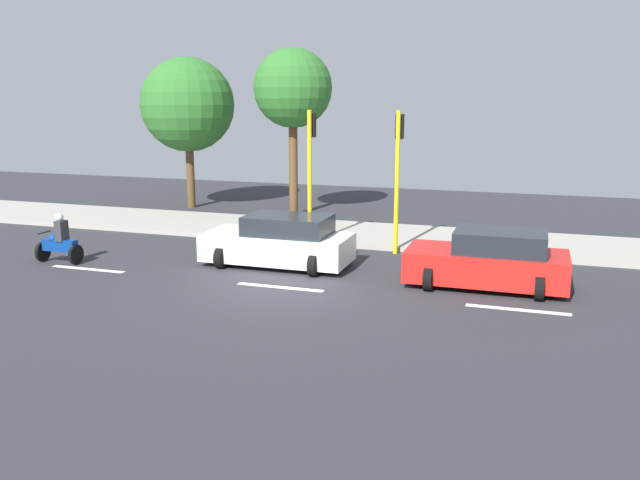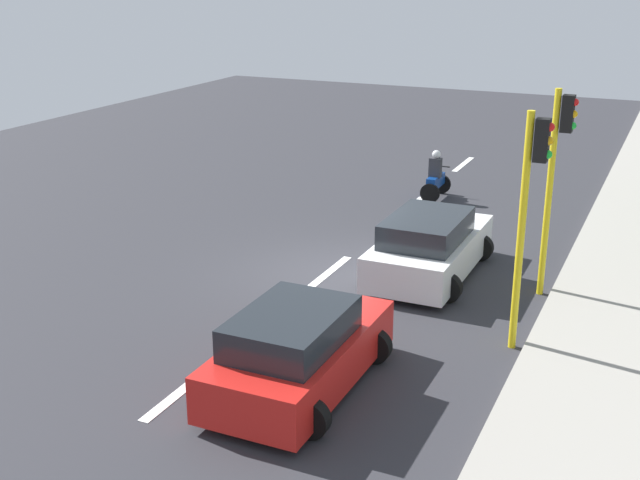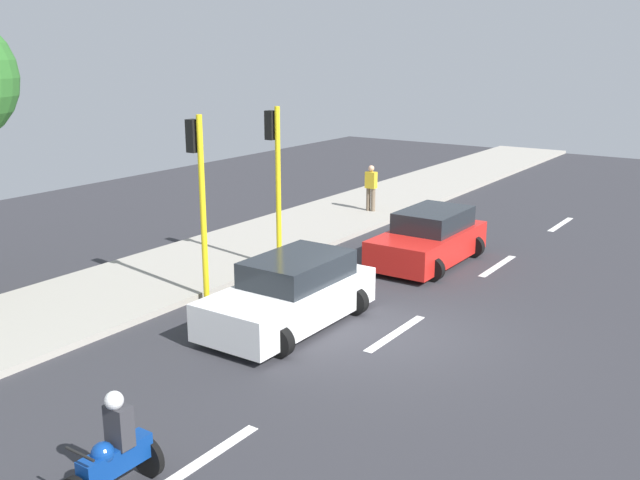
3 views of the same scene
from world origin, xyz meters
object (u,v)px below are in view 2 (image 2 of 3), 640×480
object	(u,v)px
motorcycle	(436,178)
traffic_light_midblock	(556,164)
car_red	(298,351)
traffic_light_corner	(529,199)
car_white	(429,246)

from	to	relation	value
motorcycle	traffic_light_midblock	size ratio (longest dim) A/B	0.34
car_red	motorcycle	size ratio (longest dim) A/B	2.69
traffic_light_corner	motorcycle	bearing A→B (deg)	115.53
car_red	traffic_light_corner	bearing A→B (deg)	45.30
car_red	motorcycle	world-z (taller)	motorcycle
car_red	traffic_light_corner	distance (m)	4.90
car_white	traffic_light_midblock	size ratio (longest dim) A/B	0.96
car_red	traffic_light_midblock	world-z (taller)	traffic_light_midblock
traffic_light_corner	traffic_light_midblock	bearing A→B (deg)	90.00
car_white	traffic_light_corner	xyz separation A→B (m)	(2.67, -2.93, 2.22)
car_red	traffic_light_corner	world-z (taller)	traffic_light_corner
car_white	car_red	bearing A→B (deg)	-93.83
car_red	traffic_light_corner	size ratio (longest dim) A/B	0.92
motorcycle	car_red	bearing A→B (deg)	-83.65
car_red	traffic_light_midblock	bearing A→B (deg)	62.86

